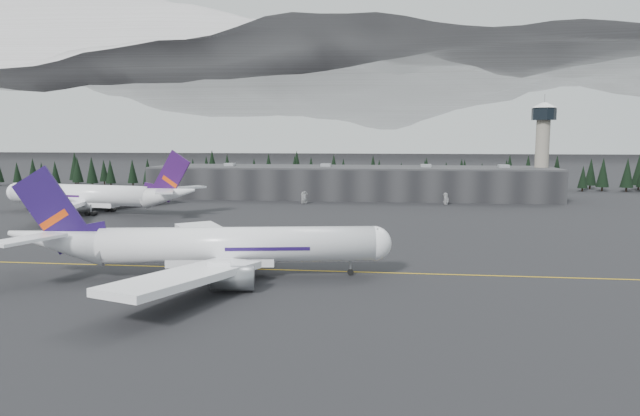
# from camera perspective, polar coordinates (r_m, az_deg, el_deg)

# --- Properties ---
(ground) EXTENTS (1400.00, 1400.00, 0.00)m
(ground) POSITION_cam_1_polar(r_m,az_deg,el_deg) (108.87, -1.24, -6.03)
(ground) COLOR black
(ground) RESTS_ON ground
(taxiline) EXTENTS (400.00, 0.40, 0.02)m
(taxiline) POSITION_cam_1_polar(r_m,az_deg,el_deg) (106.94, -1.39, -6.27)
(taxiline) COLOR gold
(taxiline) RESTS_ON ground
(terminal) EXTENTS (160.00, 30.00, 12.60)m
(terminal) POSITION_cam_1_polar(r_m,az_deg,el_deg) (231.15, 3.06, 2.60)
(terminal) COLOR black
(terminal) RESTS_ON ground
(control_tower) EXTENTS (10.00, 10.00, 37.70)m
(control_tower) POSITION_cam_1_polar(r_m,az_deg,el_deg) (240.59, 21.38, 6.38)
(control_tower) COLOR gray
(control_tower) RESTS_ON ground
(treeline) EXTENTS (360.00, 20.00, 15.00)m
(treeline) POSITION_cam_1_polar(r_m,az_deg,el_deg) (267.90, 3.57, 3.49)
(treeline) COLOR black
(treeline) RESTS_ON ground
(mountain_ridge) EXTENTS (4400.00, 900.00, 420.00)m
(mountain_ridge) POSITION_cam_1_polar(r_m,az_deg,el_deg) (1105.30, 6.00, 5.92)
(mountain_ridge) COLOR white
(mountain_ridge) RESTS_ON ground
(jet_main) EXTENTS (67.34, 61.70, 19.91)m
(jet_main) POSITION_cam_1_polar(r_m,az_deg,el_deg) (103.18, -11.43, -3.73)
(jet_main) COLOR white
(jet_main) RESTS_ON ground
(jet_parked) EXTENTS (69.92, 64.08, 20.66)m
(jet_parked) POSITION_cam_1_polar(r_m,az_deg,el_deg) (197.35, -21.45, 1.17)
(jet_parked) COLOR white
(jet_parked) RESTS_ON ground
(gse_vehicle_a) EXTENTS (4.06, 5.03, 1.27)m
(gse_vehicle_a) POSITION_cam_1_polar(r_m,az_deg,el_deg) (210.25, -1.61, 0.59)
(gse_vehicle_a) COLOR silver
(gse_vehicle_a) RESTS_ON ground
(gse_vehicle_b) EXTENTS (4.74, 3.41, 1.50)m
(gse_vehicle_b) POSITION_cam_1_polar(r_m,az_deg,el_deg) (212.16, 12.50, 0.52)
(gse_vehicle_b) COLOR silver
(gse_vehicle_b) RESTS_ON ground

